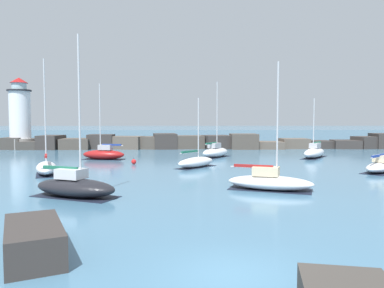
% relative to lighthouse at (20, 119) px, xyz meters
% --- Properties ---
extents(ground_plane, '(600.00, 600.00, 0.00)m').
position_rel_lighthouse_xyz_m(ground_plane, '(29.61, -52.76, -5.18)').
color(ground_plane, teal).
extents(open_sea_beyond, '(400.00, 116.00, 0.01)m').
position_rel_lighthouse_xyz_m(open_sea_beyond, '(29.61, 60.12, -5.17)').
color(open_sea_beyond, '#386684').
rests_on(open_sea_beyond, ground).
extents(breakwater_jetty, '(67.19, 6.32, 2.60)m').
position_rel_lighthouse_xyz_m(breakwater_jetty, '(30.06, 0.08, -4.12)').
color(breakwater_jetty, '#423D38').
rests_on(breakwater_jetty, ground).
extents(lighthouse, '(4.64, 4.64, 12.13)m').
position_rel_lighthouse_xyz_m(lighthouse, '(0.00, 0.00, 0.00)').
color(lighthouse, gray).
rests_on(lighthouse, ground).
extents(foreground_rocks, '(16.61, 8.77, 1.22)m').
position_rel_lighthouse_xyz_m(foreground_rocks, '(27.71, -53.50, -4.58)').
color(foreground_rocks, '#423D38').
rests_on(foreground_rocks, ground).
extents(sailboat_moored_0, '(6.41, 6.25, 7.38)m').
position_rel_lighthouse_xyz_m(sailboat_moored_0, '(47.20, -29.11, -4.59)').
color(sailboat_moored_0, white).
rests_on(sailboat_moored_0, ground).
extents(sailboat_moored_1, '(3.56, 5.83, 10.57)m').
position_rel_lighthouse_xyz_m(sailboat_moored_1, '(15.35, -30.01, -4.55)').
color(sailboat_moored_1, white).
rests_on(sailboat_moored_1, ground).
extents(sailboat_moored_2, '(4.78, 5.22, 7.26)m').
position_rel_lighthouse_xyz_m(sailboat_moored_2, '(29.28, -25.45, -4.61)').
color(sailboat_moored_2, white).
rests_on(sailboat_moored_2, ground).
extents(sailboat_moored_3, '(6.33, 4.40, 10.37)m').
position_rel_lighthouse_xyz_m(sailboat_moored_3, '(20.98, -40.32, -4.48)').
color(sailboat_moored_3, black).
rests_on(sailboat_moored_3, ground).
extents(sailboat_moored_4, '(5.44, 6.82, 7.76)m').
position_rel_lighthouse_xyz_m(sailboat_moored_4, '(45.18, -15.74, -4.45)').
color(sailboat_moored_4, white).
rests_on(sailboat_moored_4, ground).
extents(sailboat_moored_6, '(4.86, 5.82, 10.01)m').
position_rel_lighthouse_xyz_m(sailboat_moored_6, '(32.18, -14.90, -4.43)').
color(sailboat_moored_6, white).
rests_on(sailboat_moored_6, ground).
extents(sailboat_moored_7, '(6.47, 4.28, 9.03)m').
position_rel_lighthouse_xyz_m(sailboat_moored_7, '(34.17, -38.13, -4.57)').
color(sailboat_moored_7, white).
rests_on(sailboat_moored_7, ground).
extents(sailboat_moored_8, '(5.72, 3.06, 9.51)m').
position_rel_lighthouse_xyz_m(sailboat_moored_8, '(17.92, -17.40, -4.46)').
color(sailboat_moored_8, maroon).
rests_on(sailboat_moored_8, ground).
extents(mooring_buoy_orange_near, '(0.56, 0.56, 0.76)m').
position_rel_lighthouse_xyz_m(mooring_buoy_orange_near, '(22.38, -22.54, -4.89)').
color(mooring_buoy_orange_near, red).
rests_on(mooring_buoy_orange_near, ground).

